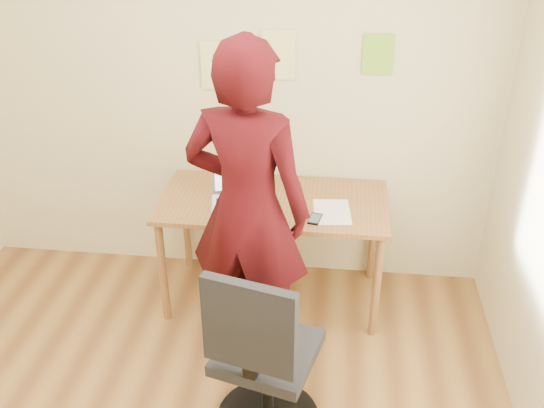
# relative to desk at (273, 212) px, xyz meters

# --- Properties ---
(room) EXTENTS (3.58, 3.58, 2.78)m
(room) POSITION_rel_desk_xyz_m (-0.37, -1.38, 0.70)
(room) COLOR brown
(room) RESTS_ON ground
(desk) EXTENTS (1.40, 0.70, 0.74)m
(desk) POSITION_rel_desk_xyz_m (0.00, 0.00, 0.00)
(desk) COLOR brown
(desk) RESTS_ON ground
(laptop) EXTENTS (0.38, 0.35, 0.24)m
(laptop) POSITION_rel_desk_xyz_m (-0.21, -0.03, 0.14)
(laptop) COLOR #ABAAB2
(laptop) RESTS_ON desk
(paper_sheet) EXTENTS (0.24, 0.32, 0.00)m
(paper_sheet) POSITION_rel_desk_xyz_m (0.36, -0.11, 0.09)
(paper_sheet) COLOR white
(paper_sheet) RESTS_ON desk
(phone) EXTENTS (0.09, 0.14, 0.01)m
(phone) POSITION_rel_desk_xyz_m (0.27, -0.21, 0.09)
(phone) COLOR black
(phone) RESTS_ON desk
(wall_note_left) EXTENTS (0.21, 0.00, 0.30)m
(wall_note_left) POSITION_rel_desk_xyz_m (-0.39, 0.36, 0.81)
(wall_note_left) COLOR #E1DB87
(wall_note_left) RESTS_ON room
(wall_note_mid) EXTENTS (0.21, 0.00, 0.30)m
(wall_note_mid) POSITION_rel_desk_xyz_m (-0.01, 0.36, 0.89)
(wall_note_mid) COLOR #E1DB87
(wall_note_mid) RESTS_ON room
(wall_note_right) EXTENTS (0.18, 0.00, 0.24)m
(wall_note_right) POSITION_rel_desk_xyz_m (0.58, 0.36, 0.91)
(wall_note_right) COLOR #7CBD2A
(wall_note_right) RESTS_ON room
(office_chair) EXTENTS (0.55, 0.56, 1.03)m
(office_chair) POSITION_rel_desk_xyz_m (0.08, -1.12, -0.21)
(office_chair) COLOR black
(office_chair) RESTS_ON ground
(person) EXTENTS (0.76, 0.58, 1.88)m
(person) POSITION_rel_desk_xyz_m (-0.08, -0.50, 0.29)
(person) COLOR #36070B
(person) RESTS_ON ground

